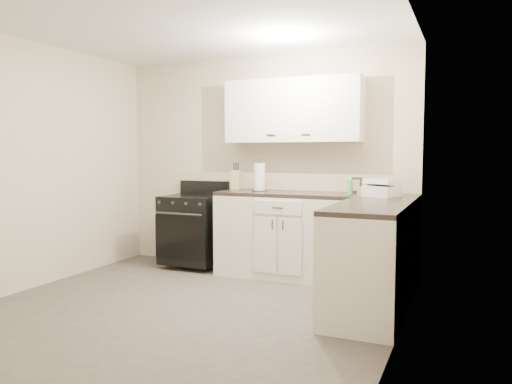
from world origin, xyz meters
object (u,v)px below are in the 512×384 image
at_px(paper_towel, 259,177).
at_px(wicker_basket, 374,192).
at_px(stove, 193,229).
at_px(knife_block, 236,180).
at_px(countertop_grill, 382,191).

bearing_deg(paper_towel, wicker_basket, -6.65).
height_order(stove, knife_block, knife_block).
relative_size(stove, countertop_grill, 2.74).
bearing_deg(knife_block, wicker_basket, -12.66).
xyz_separation_m(paper_towel, countertop_grill, (1.40, -0.19, -0.10)).
relative_size(knife_block, countertop_grill, 0.78).
distance_m(stove, paper_towel, 1.06).
relative_size(paper_towel, wicker_basket, 1.16).
bearing_deg(wicker_basket, paper_towel, 173.35).
height_order(knife_block, countertop_grill, knife_block).
relative_size(stove, knife_block, 3.53).
height_order(knife_block, wicker_basket, knife_block).
distance_m(knife_block, wicker_basket, 1.67).
bearing_deg(countertop_grill, knife_block, -164.92).
distance_m(paper_towel, wicker_basket, 1.32).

